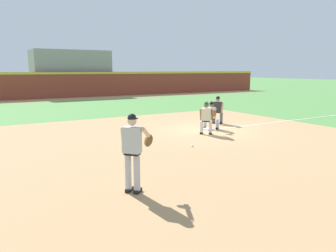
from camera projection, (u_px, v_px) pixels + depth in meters
The scene contains 12 objects.
ground_plane at pixel (208, 130), 15.50m from camera, with size 160.00×160.00×0.00m, color #518942.
infield_dirt_patch at pixel (183, 151), 11.56m from camera, with size 18.00×18.00×0.01m, color tan.
warning_track_strip at pixel (85, 99), 32.47m from camera, with size 48.00×3.20×0.01m, color tan.
foul_line_stripe at pixel (297, 120), 18.67m from camera, with size 12.66×0.10×0.00m, color white.
first_base_bag at pixel (208, 129), 15.49m from camera, with size 0.38×0.38×0.09m, color white.
baseball at pixel (192, 146), 12.14m from camera, with size 0.07×0.07×0.07m, color white.
pitcher at pixel (133, 148), 7.48m from camera, with size 0.85×0.56×1.86m.
first_baseman at pixel (212, 114), 15.67m from camera, with size 0.77×1.07×1.34m.
baserunner at pixel (206, 117), 14.39m from camera, with size 0.67×0.67×1.46m.
umpire at pixel (218, 109), 17.31m from camera, with size 0.66×0.68×1.46m.
outfield_wall at pixel (79, 84), 33.93m from camera, with size 48.00×0.54×2.60m.
stadium_seating_block at pixel (71, 73), 36.20m from camera, with size 8.11×4.20×4.90m.
Camera 1 is at (-9.39, -12.15, 2.83)m, focal length 35.00 mm.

